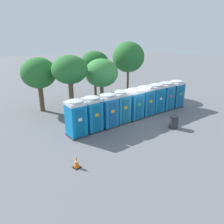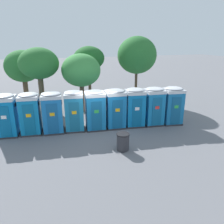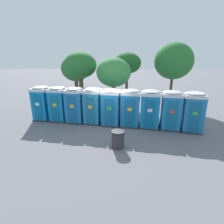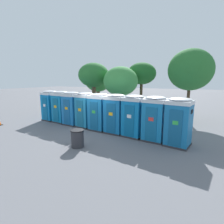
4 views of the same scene
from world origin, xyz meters
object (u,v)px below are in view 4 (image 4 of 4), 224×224
street_tree_1 (94,76)px  street_tree_3 (98,80)px  street_tree_2 (190,70)px  portapotty_0 (51,105)px  portapotty_5 (116,114)px  portapotty_4 (99,112)px  street_tree_0 (121,82)px  portapotty_7 (155,118)px  portapotty_8 (179,122)px  trash_can (77,138)px  portapotty_1 (61,107)px  portapotty_3 (86,110)px  portapotty_6 (134,116)px  street_tree_4 (142,74)px  portapotty_2 (72,108)px

street_tree_1 → street_tree_3: bearing=113.0°
street_tree_2 → street_tree_3: (-9.55, 1.85, -0.82)m
portapotty_0 → portapotty_5: (6.50, -0.88, -0.00)m
portapotty_4 → street_tree_0: size_ratio=0.56×
portapotty_7 → portapotty_8: (1.29, -0.27, -0.00)m
portapotty_8 → trash_can: size_ratio=2.78×
portapotty_5 → trash_can: 3.30m
portapotty_5 → street_tree_2: 7.32m
portapotty_1 → portapotty_5: (5.19, -0.74, -0.00)m
portapotty_3 → street_tree_1: bearing=113.5°
portapotty_8 → street_tree_1: size_ratio=0.51×
portapotty_5 → portapotty_6: bearing=-7.2°
portapotty_7 → street_tree_4: size_ratio=0.51×
street_tree_0 → portapotty_5: bearing=-71.0°
portapotty_8 → street_tree_4: size_ratio=0.51×
street_tree_1 → street_tree_0: bearing=-9.2°
street_tree_0 → portapotty_0: bearing=-149.6°
trash_can → portapotty_4: bearing=100.1°
portapotty_1 → portapotty_6: same height
street_tree_2 → portapotty_8: bearing=-91.2°
street_tree_0 → street_tree_2: 5.63m
trash_can → street_tree_3: bearing=114.9°
portapotty_0 → portapotty_5: size_ratio=1.00×
trash_can → portapotty_0: bearing=145.4°
portapotty_1 → portapotty_2: size_ratio=1.00×
portapotty_5 → portapotty_6: (1.30, -0.16, 0.00)m
portapotty_6 → portapotty_2: bearing=172.7°
portapotty_1 → portapotty_3: same height
portapotty_6 → trash_can: size_ratio=2.78×
portapotty_6 → street_tree_3: bearing=132.7°
street_tree_0 → street_tree_1: 3.07m
street_tree_0 → street_tree_3: (-4.20, 3.34, 0.09)m
portapotty_5 → trash_can: size_ratio=2.78×
portapotty_5 → street_tree_2: bearing=53.4°
street_tree_4 → portapotty_3: bearing=-112.9°
portapotty_3 → portapotty_0: bearing=172.9°
portapotty_8 → portapotty_6: bearing=169.6°
trash_can → portapotty_5: bearing=76.9°
portapotty_1 → street_tree_2: street_tree_2 is taller
portapotty_6 → portapotty_3: bearing=171.9°
portapotty_4 → portapotty_6: (2.61, -0.30, 0.00)m
portapotty_7 → portapotty_8: size_ratio=1.00×
street_tree_2 → trash_can: (-4.73, -8.51, -3.72)m
portapotty_5 → street_tree_1: bearing=134.6°
street_tree_4 → trash_can: bearing=-93.5°
portapotty_2 → portapotty_6: bearing=-7.3°
portapotty_3 → street_tree_0: 4.23m
portapotty_5 → portapotty_3: bearing=171.4°
portapotty_0 → street_tree_4: (6.33, 5.25, 2.67)m
portapotty_5 → street_tree_4: street_tree_4 is taller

